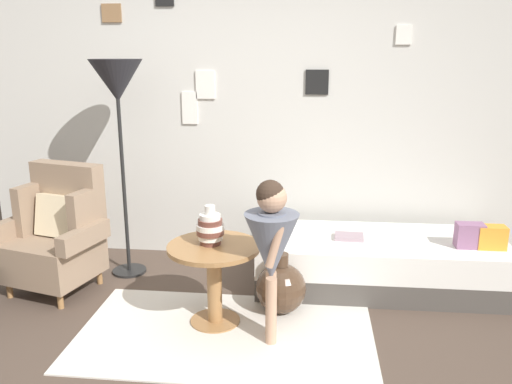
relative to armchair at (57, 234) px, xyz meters
name	(u,v)px	position (x,y,z in m)	size (l,w,h in m)	color
ground_plane	(212,378)	(1.40, -1.05, -0.44)	(12.00, 12.00, 0.00)	#4C3D33
gallery_wall	(251,111)	(1.40, 0.90, 0.86)	(4.80, 0.12, 2.60)	beige
rug	(226,334)	(1.41, -0.58, -0.43)	(1.93, 1.12, 0.01)	silver
armchair	(57,234)	(0.00, 0.00, 0.00)	(0.85, 0.73, 0.97)	#9E7042
daybed	(380,262)	(2.49, 0.29, -0.24)	(1.91, 0.82, 0.40)	#4C4742
pillow_head	(491,237)	(3.26, 0.16, 0.05)	(0.20, 0.12, 0.17)	orange
pillow_mid	(470,235)	(3.11, 0.17, 0.05)	(0.20, 0.12, 0.18)	gray
side_table	(214,267)	(1.31, -0.43, -0.03)	(0.62, 0.62, 0.57)	#9E7042
vase_striped	(210,228)	(1.28, -0.41, 0.24)	(0.18, 0.18, 0.27)	brown
floor_lamp	(117,89)	(0.43, 0.34, 1.09)	(0.41, 0.41, 1.75)	black
person_child	(271,242)	(1.71, -0.61, 0.23)	(0.34, 0.34, 1.06)	tan
book_on_daybed	(349,237)	(2.24, 0.26, -0.02)	(0.22, 0.16, 0.03)	#9F8793
demijohn_near	(281,288)	(1.75, -0.22, -0.26)	(0.36, 0.36, 0.44)	#473323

